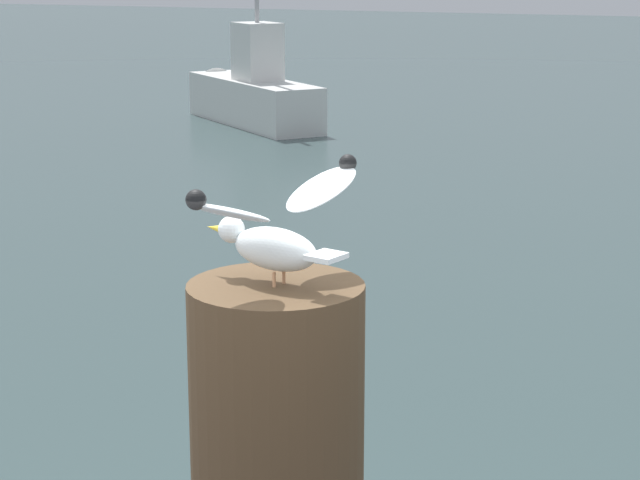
{
  "coord_description": "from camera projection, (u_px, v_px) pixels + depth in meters",
  "views": [
    {
      "loc": [
        1.75,
        -2.57,
        2.99
      ],
      "look_at": [
        0.61,
        -0.03,
        2.3
      ],
      "focal_mm": 64.41,
      "sensor_mm": 36.0,
      "label": 1
    }
  ],
  "objects": [
    {
      "name": "seagull",
      "position": [
        274.0,
        230.0,
        2.63
      ],
      "size": [
        0.39,
        0.58,
        0.27
      ],
      "color": "tan",
      "rests_on": "mooring_post"
    },
    {
      "name": "boat_white",
      "position": [
        247.0,
        92.0,
        21.28
      ],
      "size": [
        4.16,
        3.49,
        4.84
      ],
      "color": "silver",
      "rests_on": "ground_plane"
    }
  ]
}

